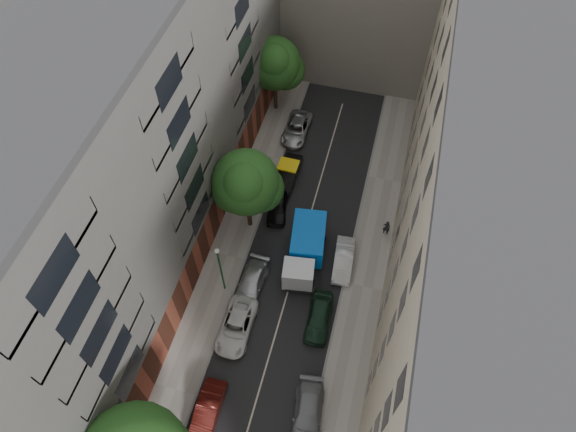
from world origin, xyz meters
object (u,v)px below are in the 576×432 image
(tarp_truck, at_px, (305,250))
(car_right_1, at_px, (308,414))
(car_left_1, at_px, (207,411))
(car_left_2, at_px, (236,326))
(tree_mid, at_px, (247,185))
(car_left_5, at_px, (288,174))
(car_right_2, at_px, (319,317))
(car_left_6, at_px, (297,129))
(lamp_post, at_px, (220,265))
(car_left_4, at_px, (277,206))
(tree_far, at_px, (275,66))
(car_left_3, at_px, (251,283))
(car_right_3, at_px, (343,260))
(pedestrian, at_px, (386,228))

(tarp_truck, distance_m, car_right_1, 12.07)
(car_left_1, relative_size, car_left_2, 0.88)
(tree_mid, bearing_deg, car_left_5, 73.19)
(car_right_2, bearing_deg, car_left_1, -126.30)
(car_left_6, xyz_separation_m, lamp_post, (-1.29, -17.44, 3.01))
(car_left_1, bearing_deg, car_left_4, 89.16)
(lamp_post, bearing_deg, car_left_6, 85.76)
(car_left_6, bearing_deg, car_left_1, -87.97)
(car_left_1, relative_size, car_right_1, 0.89)
(car_right_1, distance_m, car_right_2, 6.89)
(car_left_1, bearing_deg, lamp_post, 101.25)
(tree_far, bearing_deg, car_left_3, -80.09)
(tree_far, bearing_deg, tarp_truck, -67.08)
(car_left_2, height_order, car_right_3, car_right_3)
(tarp_truck, relative_size, pedestrian, 4.02)
(car_left_5, bearing_deg, car_left_6, 97.86)
(tarp_truck, height_order, car_left_4, tarp_truck)
(car_left_4, bearing_deg, car_left_2, -99.93)
(tarp_truck, xyz_separation_m, car_left_1, (-3.40, -13.13, -0.88))
(tree_mid, relative_size, tree_far, 1.03)
(car_left_4, xyz_separation_m, pedestrian, (9.20, -0.04, 0.28))
(tarp_truck, distance_m, car_right_2, 5.37)
(car_right_2, distance_m, tree_mid, 11.12)
(tarp_truck, relative_size, car_right_2, 1.51)
(car_right_2, xyz_separation_m, pedestrian, (3.60, 8.92, 0.23))
(car_left_1, distance_m, lamp_post, 9.74)
(car_right_2, bearing_deg, car_left_4, 119.69)
(car_left_1, relative_size, pedestrian, 2.63)
(tree_mid, bearing_deg, tarp_truck, -21.79)
(tree_far, bearing_deg, pedestrian, -43.60)
(tarp_truck, bearing_deg, tree_mid, 150.42)
(car_left_5, distance_m, tree_far, 10.10)
(car_left_4, distance_m, car_right_1, 17.05)
(tarp_truck, height_order, car_left_3, tarp_truck)
(car_left_1, height_order, lamp_post, lamp_post)
(car_left_5, bearing_deg, car_right_2, -64.81)
(car_right_3, bearing_deg, car_left_4, 145.03)
(pedestrian, bearing_deg, car_left_2, 53.76)
(tarp_truck, height_order, lamp_post, lamp_post)
(lamp_post, bearing_deg, tarp_truck, 37.21)
(car_right_1, bearing_deg, tree_far, 102.69)
(car_left_3, distance_m, pedestrian, 11.88)
(car_right_1, relative_size, tree_far, 0.60)
(car_left_6, height_order, car_right_3, car_right_3)
(car_left_2, xyz_separation_m, pedestrian, (9.20, 11.11, 0.29))
(car_right_1, relative_size, car_right_3, 1.14)
(car_right_2, bearing_deg, tree_mid, 134.53)
(tarp_truck, bearing_deg, car_right_3, -0.44)
(car_right_1, bearing_deg, car_left_4, 105.29)
(car_right_1, bearing_deg, car_right_3, 83.24)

